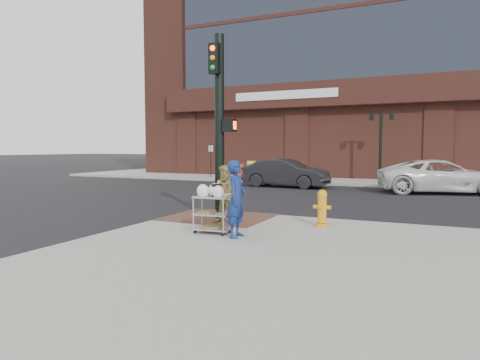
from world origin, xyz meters
The scene contains 15 objects.
ground centered at (0.00, 0.00, 0.00)m, with size 220.00×220.00×0.00m, color black.
brick_curb_ramp centered at (-0.60, 0.90, 0.16)m, with size 2.80×2.40×0.01m, color #543427.
bank_building centered at (5.00, 31.00, 14.15)m, with size 42.00×26.00×28.00m, color brown.
lamp_post centered at (2.00, 16.00, 2.62)m, with size 1.32×0.22×4.00m.
parking_sign centered at (-8.50, 15.00, 1.25)m, with size 0.05×0.05×2.20m, color black.
traffic_signal_pole centered at (-0.48, 0.77, 2.83)m, with size 0.61×0.51×5.00m.
woman_blue centered at (1.01, -1.31, 0.99)m, with size 0.61×0.40×1.68m, color navy.
pedestrian_tan centered at (0.07, 0.06, 0.90)m, with size 0.73×0.57×1.51m, color #A18A4C.
sedan_dark centered at (-2.36, 12.03, 0.76)m, with size 1.60×4.59×1.51m, color black.
minivan_white centered at (5.17, 12.10, 0.78)m, with size 2.57×5.58×1.55m, color white.
utility_cart centered at (0.33, -1.16, 0.66)m, with size 0.86×0.53×1.14m.
fire_hydrant centered at (2.40, 0.68, 0.62)m, with size 0.43×0.30×0.92m.
newsbox_red centered at (-6.38, 15.11, 0.61)m, with size 0.39×0.35×0.93m, color red.
newsbox_yellow centered at (-5.80, 15.44, 0.70)m, with size 0.46×0.42×1.11m, color yellow.
newsbox_blue centered at (-5.60, 15.00, 0.62)m, with size 0.39×0.36×0.94m, color #1C3EBA.
Camera 1 is at (4.91, -9.65, 2.10)m, focal length 32.00 mm.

